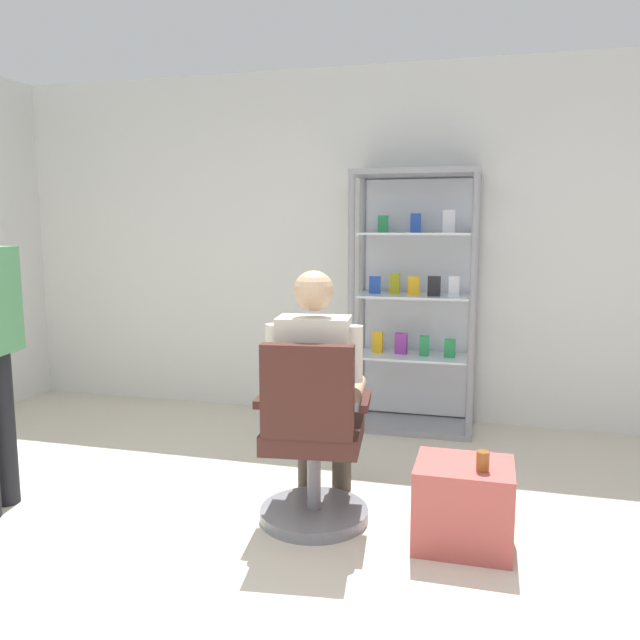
# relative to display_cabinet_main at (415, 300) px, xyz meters

# --- Properties ---
(back_wall) EXTENTS (6.00, 0.10, 2.70)m
(back_wall) POSITION_rel_display_cabinet_main_xyz_m (-0.40, 0.24, 0.39)
(back_wall) COLOR silver
(back_wall) RESTS_ON ground
(display_cabinet_main) EXTENTS (0.90, 0.45, 1.90)m
(display_cabinet_main) POSITION_rel_display_cabinet_main_xyz_m (0.00, 0.00, 0.00)
(display_cabinet_main) COLOR gray
(display_cabinet_main) RESTS_ON ground
(office_chair) EXTENTS (0.59, 0.56, 0.96)m
(office_chair) POSITION_rel_display_cabinet_main_xyz_m (-0.30, -1.76, -0.57)
(office_chair) COLOR slate
(office_chair) RESTS_ON ground
(seated_shopkeeper) EXTENTS (0.52, 0.59, 1.29)m
(seated_shopkeeper) POSITION_rel_display_cabinet_main_xyz_m (-0.32, -1.60, -0.25)
(seated_shopkeeper) COLOR #3F382D
(seated_shopkeeper) RESTS_ON ground
(storage_crate) EXTENTS (0.45, 0.38, 0.40)m
(storage_crate) POSITION_rel_display_cabinet_main_xyz_m (0.45, -1.78, -0.76)
(storage_crate) COLOR #B24C47
(storage_crate) RESTS_ON ground
(tea_glass) EXTENTS (0.06, 0.06, 0.09)m
(tea_glass) POSITION_rel_display_cabinet_main_xyz_m (0.53, -1.85, -0.51)
(tea_glass) COLOR brown
(tea_glass) RESTS_ON storage_crate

